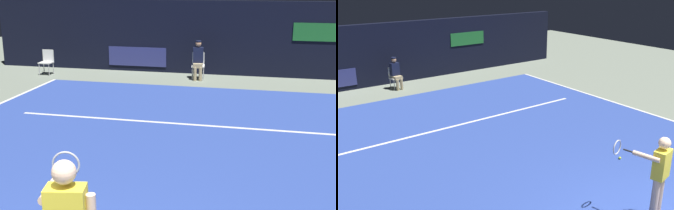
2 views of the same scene
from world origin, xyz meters
The scene contains 6 objects.
ground_plane centered at (0.00, 4.98, 0.00)m, with size 33.31×33.31×0.00m, color gray.
court_surface centered at (0.00, 4.98, 0.01)m, with size 10.67×11.96×0.01m, color #2D479E.
line_service centered at (0.00, 7.07, 0.01)m, with size 8.32×0.10×0.01m, color white.
back_wall centered at (0.00, 13.24, 1.30)m, with size 17.09×0.33×2.60m.
line_judge_on_chair centered at (-0.56, 12.16, 0.69)m, with size 0.49×0.56×1.32m.
courtside_chair_near centered at (-5.98, 11.78, 0.50)m, with size 0.44×0.42×0.88m.
Camera 1 is at (1.87, -2.77, 3.22)m, focal length 48.14 mm.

